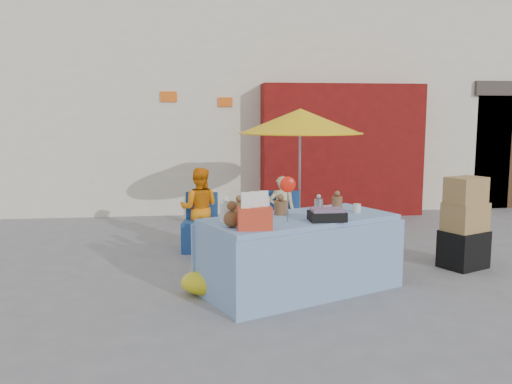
{
  "coord_description": "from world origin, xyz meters",
  "views": [
    {
      "loc": [
        -0.83,
        -6.3,
        1.98
      ],
      "look_at": [
        0.03,
        0.6,
        1.0
      ],
      "focal_mm": 38.0,
      "sensor_mm": 36.0,
      "label": 1
    }
  ],
  "objects": [
    {
      "name": "ground",
      "position": [
        0.0,
        0.0,
        0.0
      ],
      "size": [
        80.0,
        80.0,
        0.0
      ],
      "primitive_type": "plane",
      "color": "slate",
      "rests_on": "ground"
    },
    {
      "name": "chair_right",
      "position": [
        0.56,
        1.55,
        0.26
      ],
      "size": [
        0.56,
        0.55,
        0.85
      ],
      "rotation": [
        0.0,
        0.0,
        -0.18
      ],
      "color": "navy",
      "rests_on": "ground"
    },
    {
      "name": "umbrella",
      "position": [
        0.86,
        1.84,
        1.89
      ],
      "size": [
        1.9,
        1.9,
        2.09
      ],
      "color": "gray",
      "rests_on": "ground"
    },
    {
      "name": "box_stack",
      "position": [
        2.73,
        0.23,
        0.55
      ],
      "size": [
        0.68,
        0.63,
        1.2
      ],
      "rotation": [
        0.0,
        0.0,
        0.43
      ],
      "color": "black",
      "rests_on": "ground"
    },
    {
      "name": "vendor_beige",
      "position": [
        0.56,
        1.69,
        0.54
      ],
      "size": [
        0.44,
        0.33,
        1.08
      ],
      "primitive_type": "imported",
      "rotation": [
        0.0,
        0.0,
        2.96
      ],
      "color": "beige",
      "rests_on": "ground"
    },
    {
      "name": "market_table",
      "position": [
        0.4,
        -0.42,
        0.44
      ],
      "size": [
        2.45,
        1.84,
        1.34
      ],
      "rotation": [
        0.0,
        0.0,
        0.42
      ],
      "color": "#7B98C5",
      "rests_on": "ground"
    },
    {
      "name": "vendor_orange",
      "position": [
        -0.69,
        1.69,
        0.61
      ],
      "size": [
        0.67,
        0.56,
        1.22
      ],
      "primitive_type": "imported",
      "rotation": [
        0.0,
        0.0,
        2.96
      ],
      "color": "orange",
      "rests_on": "ground"
    },
    {
      "name": "backdrop",
      "position": [
        0.52,
        7.52,
        3.1
      ],
      "size": [
        14.0,
        8.0,
        7.8
      ],
      "color": "silver",
      "rests_on": "ground"
    },
    {
      "name": "tarp_bundle",
      "position": [
        -0.63,
        -0.43,
        0.14
      ],
      "size": [
        0.7,
        0.6,
        0.28
      ],
      "primitive_type": "ellipsoid",
      "rotation": [
        0.0,
        0.0,
        -0.17
      ],
      "color": "yellow",
      "rests_on": "ground"
    },
    {
      "name": "chair_left",
      "position": [
        -0.69,
        1.55,
        0.26
      ],
      "size": [
        0.56,
        0.55,
        0.85
      ],
      "rotation": [
        0.0,
        0.0,
        -0.18
      ],
      "color": "navy",
      "rests_on": "ground"
    }
  ]
}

